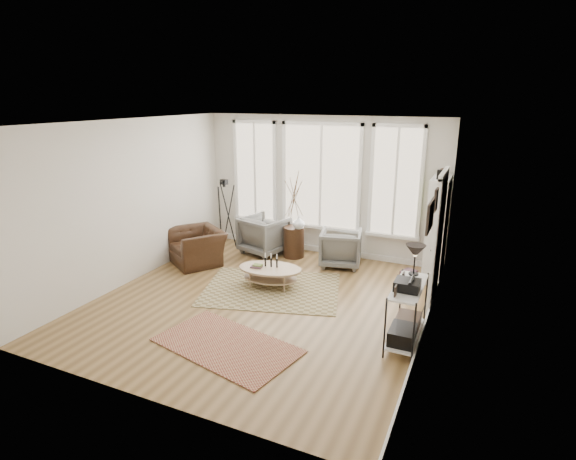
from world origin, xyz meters
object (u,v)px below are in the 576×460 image
at_px(coffee_table, 270,272).
at_px(armchair_right, 341,248).
at_px(low_shelf, 407,308).
at_px(side_table, 294,217).
at_px(bookcase, 437,229).
at_px(accent_chair, 197,247).
at_px(armchair_left, 264,235).

bearing_deg(coffee_table, armchair_right, 61.64).
distance_m(coffee_table, armchair_right, 1.73).
bearing_deg(low_shelf, side_table, 137.87).
bearing_deg(side_table, low_shelf, -42.13).
bearing_deg(low_shelf, armchair_right, 125.24).
distance_m(bookcase, side_table, 2.83).
bearing_deg(accent_chair, armchair_right, 54.64).
bearing_deg(armchair_left, armchair_right, -165.62).
relative_size(low_shelf, accent_chair, 1.22).
height_order(armchair_left, side_table, side_table).
height_order(bookcase, armchair_right, bookcase).
distance_m(coffee_table, accent_chair, 1.93).
bearing_deg(armchair_left, coffee_table, 135.87).
distance_m(armchair_left, side_table, 0.83).
distance_m(low_shelf, armchair_left, 4.24).
relative_size(bookcase, side_table, 1.13).
xyz_separation_m(bookcase, low_shelf, (-0.06, -2.52, -0.44)).
bearing_deg(armchair_left, accent_chair, 64.88).
distance_m(bookcase, armchair_left, 3.55).
relative_size(bookcase, armchair_right, 2.57).
xyz_separation_m(low_shelf, armchair_right, (-1.72, 2.43, -0.15)).
bearing_deg(accent_chair, side_table, 67.84).
bearing_deg(coffee_table, armchair_left, 119.97).
bearing_deg(armchair_right, side_table, -16.70).
distance_m(bookcase, low_shelf, 2.56).
relative_size(low_shelf, side_table, 0.72).
relative_size(coffee_table, armchair_left, 1.37).
xyz_separation_m(bookcase, accent_chair, (-4.47, -1.15, -0.61)).
bearing_deg(armchair_right, low_shelf, 112.62).
height_order(coffee_table, armchair_right, armchair_right).
relative_size(low_shelf, coffee_table, 1.07).
relative_size(side_table, accent_chair, 1.71).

